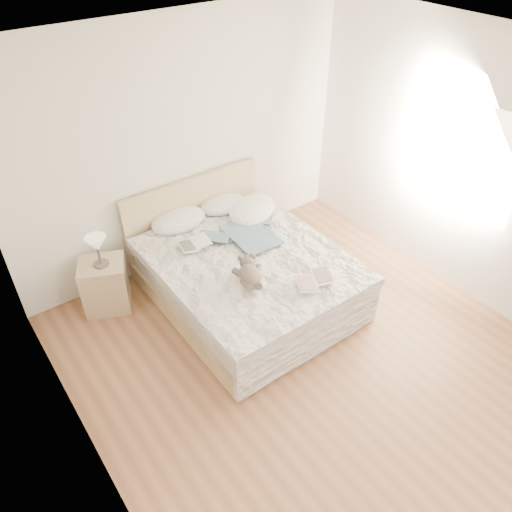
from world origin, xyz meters
The scene contains 16 objects.
floor centered at (0.00, 0.00, 0.00)m, with size 4.00×4.50×0.00m, color brown.
ceiling centered at (0.00, 0.00, 2.70)m, with size 4.00×4.50×0.00m, color white.
wall_back centered at (0.00, 2.25, 1.35)m, with size 4.00×0.02×2.70m, color silver.
wall_left centered at (-2.00, 0.00, 1.35)m, with size 0.02×4.50×2.70m, color silver.
wall_right centered at (2.00, 0.00, 1.35)m, with size 0.02×4.50×2.70m, color silver.
window centered at (1.99, 0.30, 1.45)m, with size 0.02×1.30×1.10m, color white.
bed centered at (0.00, 1.19, 0.31)m, with size 1.72×2.14×1.00m.
nightstand centered at (-1.23, 1.93, 0.28)m, with size 0.45×0.40×0.56m, color tan.
table_lamp centered at (-1.23, 1.91, 0.80)m, with size 0.24×0.24×0.33m.
pillow_left centered at (-0.27, 2.05, 0.64)m, with size 0.63×0.44×0.19m, color white.
pillow_middle centered at (0.31, 2.03, 0.64)m, with size 0.55×0.39×0.17m, color white.
pillow_right centered at (0.50, 1.74, 0.64)m, with size 0.67×0.47×0.20m, color white.
blouse centered at (0.22, 1.37, 0.63)m, with size 0.67×0.71×0.03m, color #3B576D, non-canonical shape.
photo_book centered at (-0.35, 1.58, 0.63)m, with size 0.34×0.23×0.03m, color white.
childrens_book centered at (0.27, 0.42, 0.63)m, with size 0.39×0.26×0.03m, color beige.
teddy_bear centered at (-0.24, 0.75, 0.65)m, with size 0.25×0.36×0.19m, color brown, non-canonical shape.
Camera 1 is at (-2.28, -2.12, 3.66)m, focal length 35.00 mm.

